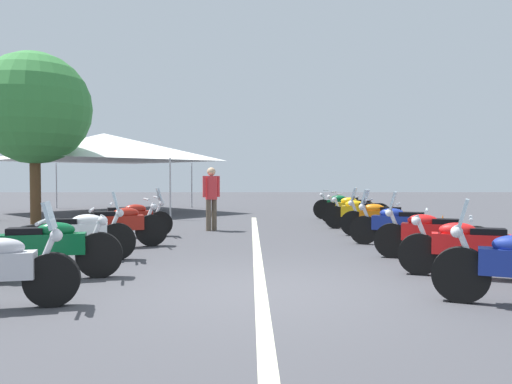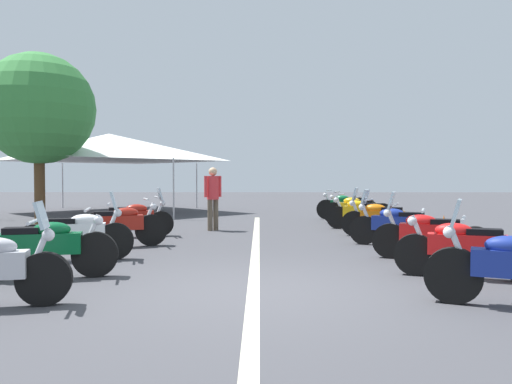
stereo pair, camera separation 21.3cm
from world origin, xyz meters
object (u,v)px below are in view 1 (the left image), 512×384
motorcycle_left_row_3 (118,225)px  motorcycle_right_row_5 (360,213)px  motorcycle_right_row_3 (399,224)px  motorcycle_right_row_6 (354,209)px  motorcycle_left_row_4 (129,218)px  bystander_0 (211,194)px  motorcycle_right_row_2 (431,234)px  event_tent (104,147)px  motorcycle_right_row_7 (343,206)px  motorcycle_left_row_1 (44,247)px  motorcycle_right_row_1 (469,247)px  roadside_tree_0 (34,109)px  motorcycle_left_row_2 (78,234)px  motorcycle_right_row_4 (380,218)px  traffic_cone_0 (443,229)px

motorcycle_left_row_3 → motorcycle_right_row_5: (3.44, -5.78, -0.01)m
motorcycle_left_row_3 → motorcycle_right_row_5: size_ratio=1.04×
motorcycle_right_row_3 → motorcycle_right_row_6: size_ratio=0.97×
motorcycle_left_row_4 → bystander_0: bystander_0 is taller
motorcycle_left_row_3 → bystander_0: bearing=42.2°
motorcycle_right_row_2 → motorcycle_right_row_3: motorcycle_right_row_2 is taller
event_tent → motorcycle_right_row_7: bearing=-109.6°
motorcycle_left_row_1 → motorcycle_right_row_1: motorcycle_left_row_1 is taller
motorcycle_right_row_6 → motorcycle_right_row_1: bearing=112.4°
motorcycle_right_row_7 → roadside_tree_0: roadside_tree_0 is taller
motorcycle_left_row_4 → motorcycle_right_row_6: size_ratio=1.01×
motorcycle_right_row_5 → motorcycle_left_row_2: bearing=63.7°
motorcycle_right_row_1 → motorcycle_right_row_5: size_ratio=1.02×
motorcycle_left_row_3 → motorcycle_left_row_4: size_ratio=0.96×
motorcycle_right_row_4 → motorcycle_right_row_5: motorcycle_right_row_4 is taller
traffic_cone_0 → event_tent: size_ratio=0.09×
motorcycle_right_row_1 → motorcycle_right_row_7: 9.76m
motorcycle_right_row_6 → traffic_cone_0: (-4.23, -1.11, -0.17)m
motorcycle_right_row_3 → traffic_cone_0: (0.69, -1.19, -0.17)m
traffic_cone_0 → roadside_tree_0: roadside_tree_0 is taller
motorcycle_left_row_4 → motorcycle_right_row_2: (-3.32, -6.12, 0.00)m
bystander_0 → motorcycle_right_row_2: bearing=-174.4°
motorcycle_left_row_2 → motorcycle_left_row_3: 1.68m
motorcycle_right_row_7 → motorcycle_right_row_3: bearing=112.2°
motorcycle_left_row_4 → event_tent: (8.12, 2.94, 2.19)m
motorcycle_right_row_4 → roadside_tree_0: (3.37, 9.80, 3.10)m
motorcycle_right_row_4 → motorcycle_right_row_7: bearing=-70.6°
motorcycle_right_row_1 → motorcycle_right_row_3: size_ratio=0.98×
motorcycle_right_row_4 → roadside_tree_0: 10.82m
motorcycle_right_row_1 → motorcycle_right_row_2: (1.55, -0.01, 0.01)m
motorcycle_right_row_4 → event_tent: size_ratio=0.27×
motorcycle_left_row_1 → motorcycle_left_row_4: (4.95, -0.01, -0.00)m
event_tent → motorcycle_right_row_4: bearing=-131.7°
traffic_cone_0 → roadside_tree_0: (4.33, 10.97, 3.27)m
motorcycle_left_row_1 → motorcycle_right_row_6: bearing=40.3°
motorcycle_left_row_1 → motorcycle_right_row_7: motorcycle_right_row_7 is taller
motorcycle_right_row_4 → traffic_cone_0: motorcycle_right_row_4 is taller
motorcycle_left_row_3 → traffic_cone_0: size_ratio=3.24×
motorcycle_right_row_5 → motorcycle_right_row_7: motorcycle_right_row_7 is taller
motorcycle_right_row_2 → motorcycle_right_row_7: motorcycle_right_row_2 is taller
motorcycle_right_row_1 → motorcycle_right_row_5: (6.58, 0.14, 0.01)m
motorcycle_left_row_2 → motorcycle_right_row_6: (6.72, -6.21, -0.00)m
motorcycle_right_row_5 → motorcycle_right_row_2: bearing=115.2°
bystander_0 → roadside_tree_0: 6.43m
motorcycle_left_row_2 → motorcycle_right_row_6: motorcycle_left_row_2 is taller
motorcycle_left_row_4 → motorcycle_left_row_3: bearing=-102.8°
motorcycle_left_row_2 → motorcycle_left_row_3: size_ratio=0.99×
motorcycle_left_row_1 → motorcycle_right_row_5: 8.95m
motorcycle_left_row_2 → motorcycle_left_row_3: motorcycle_left_row_2 is taller
motorcycle_left_row_1 → motorcycle_right_row_7: 11.59m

